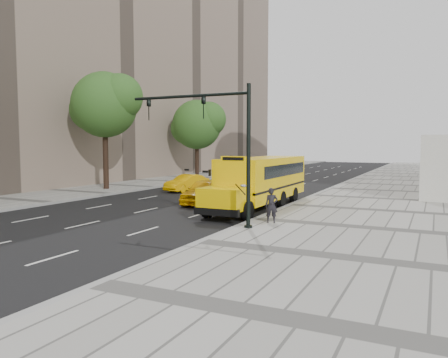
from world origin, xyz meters
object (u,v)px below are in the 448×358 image
at_px(pedestrian, 271,205).
at_px(traffic_signal, 219,138).
at_px(tree_c, 198,124).
at_px(school_bus, 262,178).
at_px(taxi_far, 187,183).
at_px(taxi_near, 205,191).
at_px(tree_b, 105,104).

distance_m(pedestrian, traffic_signal, 3.99).
bearing_deg(tree_c, school_bus, -51.17).
xyz_separation_m(taxi_far, traffic_signal, (9.39, -12.82, 3.42)).
bearing_deg(traffic_signal, tree_c, 121.31).
distance_m(school_bus, taxi_near, 3.88).
bearing_deg(school_bus, taxi_far, 146.76).
xyz_separation_m(taxi_near, traffic_signal, (4.43, -6.84, 3.29)).
bearing_deg(school_bus, tree_c, 128.83).
distance_m(tree_b, tree_c, 15.21).
bearing_deg(tree_b, school_bus, -12.58).
bearing_deg(taxi_near, tree_c, 114.78).
bearing_deg(tree_b, taxi_near, -17.91).
xyz_separation_m(taxi_near, taxi_far, (-4.95, 5.98, -0.12)).
bearing_deg(tree_c, tree_b, -90.02).
xyz_separation_m(tree_c, traffic_signal, (15.59, -25.63, -1.97)).
bearing_deg(traffic_signal, tree_b, 146.17).
distance_m(taxi_near, taxi_far, 7.76).
xyz_separation_m(pedestrian, traffic_signal, (-1.92, -1.55, 3.13)).
relative_size(school_bus, taxi_far, 2.81).
relative_size(taxi_near, taxi_far, 1.14).
xyz_separation_m(school_bus, pedestrian, (2.61, -5.57, -0.80)).
xyz_separation_m(school_bus, taxi_far, (-8.69, 5.70, -1.09)).
bearing_deg(tree_b, tree_c, 89.98).
bearing_deg(tree_c, traffic_signal, -58.69).
relative_size(taxi_near, pedestrian, 2.88).
bearing_deg(tree_b, pedestrian, -26.93).
xyz_separation_m(tree_b, traffic_signal, (15.59, -10.45, -2.96)).
bearing_deg(taxi_near, taxi_far, 123.71).
distance_m(taxi_far, traffic_signal, 16.25).
relative_size(tree_c, taxi_far, 2.14).
xyz_separation_m(taxi_near, pedestrian, (6.36, -5.29, 0.16)).
bearing_deg(taxi_near, pedestrian, -45.68).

